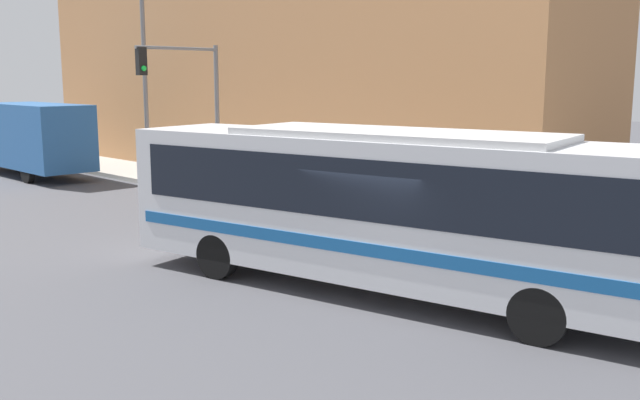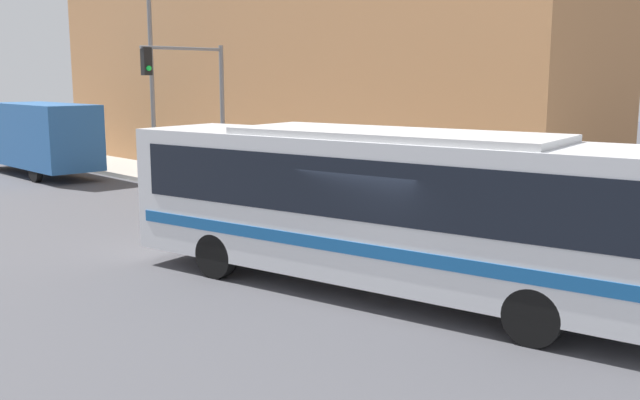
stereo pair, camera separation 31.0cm
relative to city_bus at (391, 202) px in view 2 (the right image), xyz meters
The scene contains 9 objects.
ground_plane 1.86m from the city_bus, 148.95° to the right, with size 120.00×120.00×0.00m, color #47474C.
sidewalk 20.77m from the city_bus, 73.64° to the left, with size 3.12×70.00×0.18m.
building_facade 18.50m from the city_bus, 55.36° to the left, with size 6.00×28.36×9.42m.
city_bus is the anchor object (origin of this frame).
delivery_truck 21.99m from the city_bus, 84.14° to the left, with size 2.30×8.43×3.11m.
fire_hydrant 7.68m from the city_bus, 49.96° to the left, with size 0.21×0.28×0.68m.
traffic_light_pole 12.95m from the city_bus, 72.38° to the left, with size 3.28×0.35×5.13m.
parking_meter 11.08m from the city_bus, 63.84° to the left, with size 0.14×0.14×1.20m.
street_lamp 18.00m from the city_bus, 74.38° to the left, with size 2.73×0.28×7.87m.
Camera 2 is at (-10.08, -8.58, 4.18)m, focal length 40.00 mm.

